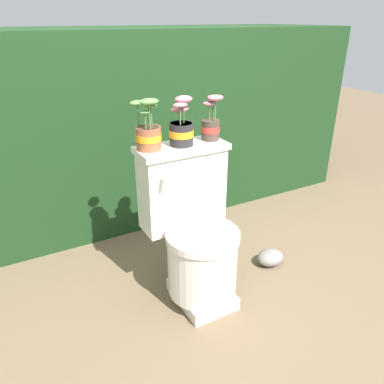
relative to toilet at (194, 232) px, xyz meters
name	(u,v)px	position (x,y,z in m)	size (l,w,h in m)	color
ground_plane	(217,293)	(0.10, -0.09, -0.37)	(12.00, 12.00, 0.00)	brown
hedge_backdrop	(127,122)	(0.10, 1.22, 0.29)	(3.41, 0.97, 1.32)	#193819
toilet	(194,232)	(0.00, 0.00, 0.00)	(0.46, 0.50, 0.80)	silver
potted_plant_left	(148,133)	(-0.17, 0.14, 0.52)	(0.13, 0.14, 0.25)	#9E5638
potted_plant_midleft	(181,128)	(0.00, 0.13, 0.52)	(0.12, 0.12, 0.24)	#262628
potted_plant_middle	(211,124)	(0.17, 0.14, 0.52)	(0.10, 0.10, 0.23)	#47382D
garden_stone	(270,257)	(0.53, -0.02, -0.32)	(0.17, 0.14, 0.09)	gray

